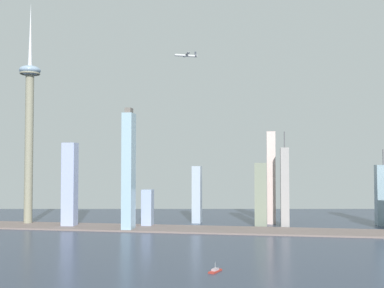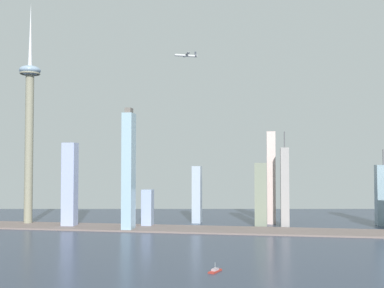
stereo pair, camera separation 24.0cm
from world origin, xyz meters
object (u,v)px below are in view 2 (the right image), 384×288
at_px(observation_tower, 29,116).
at_px(skyscraper_8, 261,194).
at_px(skyscraper_4, 285,187).
at_px(airplane, 186,55).
at_px(skyscraper_7, 197,194).
at_px(skyscraper_5, 384,195).
at_px(skyscraper_0, 271,177).
at_px(skyscraper_1, 148,208).
at_px(boat_0, 215,271).
at_px(skyscraper_9, 129,171).
at_px(skyscraper_6, 70,185).

relative_size(observation_tower, skyscraper_8, 3.65).
relative_size(skyscraper_4, airplane, 4.69).
height_order(observation_tower, skyscraper_8, observation_tower).
bearing_deg(skyscraper_7, skyscraper_5, 2.14).
xyz_separation_m(observation_tower, skyscraper_0, (396.91, 73.82, -102.21)).
relative_size(skyscraper_0, skyscraper_8, 1.52).
distance_m(observation_tower, skyscraper_7, 309.00).
relative_size(skyscraper_0, skyscraper_4, 1.01).
relative_size(skyscraper_1, skyscraper_4, 0.39).
xyz_separation_m(boat_0, airplane, (-64.32, 215.92, 255.76)).
xyz_separation_m(skyscraper_5, skyscraper_9, (-394.03, -114.77, 40.77)).
distance_m(skyscraper_0, skyscraper_9, 242.25).
distance_m(observation_tower, skyscraper_8, 402.26).
relative_size(skyscraper_4, skyscraper_9, 0.82).
height_order(skyscraper_0, skyscraper_5, skyscraper_0).
distance_m(skyscraper_5, skyscraper_9, 412.43).
bearing_deg(skyscraper_8, airplane, -137.46).
distance_m(skyscraper_1, boat_0, 313.08).
bearing_deg(skyscraper_5, skyscraper_9, -163.76).
relative_size(skyscraper_1, skyscraper_6, 0.44).
relative_size(skyscraper_0, skyscraper_7, 1.61).
bearing_deg(boat_0, skyscraper_7, -148.58).
bearing_deg(skyscraper_6, observation_tower, 167.37).
bearing_deg(skyscraper_7, skyscraper_9, -130.86).
bearing_deg(skyscraper_4, airplane, -146.72).
relative_size(skyscraper_9, boat_0, 9.76).
bearing_deg(skyscraper_0, skyscraper_5, 0.69).
bearing_deg(skyscraper_4, skyscraper_7, 167.83).
bearing_deg(skyscraper_6, skyscraper_4, 8.64).
distance_m(skyscraper_1, skyscraper_6, 128.98).
bearing_deg(skyscraper_9, observation_tower, 168.03).
bearing_deg(observation_tower, skyscraper_8, 5.41).
distance_m(skyscraper_6, skyscraper_8, 304.76).
relative_size(skyscraper_5, skyscraper_9, 0.67).
bearing_deg(skyscraper_8, skyscraper_1, -169.68).
bearing_deg(skyscraper_0, skyscraper_9, -152.26).
height_order(skyscraper_1, skyscraper_7, skyscraper_7).
relative_size(skyscraper_0, skyscraper_5, 1.25).
bearing_deg(skyscraper_0, skyscraper_8, -114.64).
relative_size(skyscraper_1, skyscraper_9, 0.32).
distance_m(skyscraper_4, skyscraper_5, 165.65).
bearing_deg(skyscraper_0, skyscraper_4, -63.18).
distance_m(skyscraper_0, skyscraper_5, 182.07).
bearing_deg(skyscraper_9, boat_0, -56.77).
xyz_separation_m(observation_tower, skyscraper_4, (417.39, 33.31, -116.07)).
bearing_deg(skyscraper_4, skyscraper_5, 14.99).
height_order(skyscraper_0, skyscraper_1, skyscraper_0).
bearing_deg(skyscraper_7, skyscraper_8, -14.94).
bearing_deg(airplane, skyscraper_4, -170.49).
bearing_deg(boat_0, skyscraper_5, 166.36).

